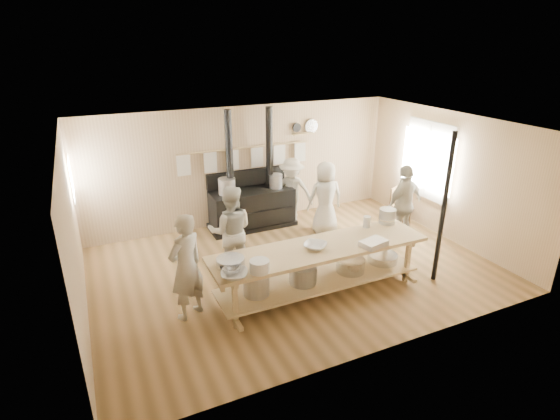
{
  "coord_description": "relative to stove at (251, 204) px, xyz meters",
  "views": [
    {
      "loc": [
        -3.18,
        -6.27,
        3.95
      ],
      "look_at": [
        -0.2,
        0.2,
        1.11
      ],
      "focal_mm": 28.0,
      "sensor_mm": 36.0,
      "label": 1
    }
  ],
  "objects": [
    {
      "name": "prep_table",
      "position": [
        -0.0,
        -3.02,
        -0.0
      ],
      "size": [
        3.6,
        0.9,
        0.85
      ],
      "color": "tan",
      "rests_on": "ground"
    },
    {
      "name": "cook_by_window",
      "position": [
        0.9,
        -0.17,
        0.23
      ],
      "size": [
        1.11,
        1.02,
        1.5
      ],
      "primitive_type": "imported",
      "rotation": [
        0.0,
        0.0,
        -0.64
      ],
      "color": "#BAB7A5",
      "rests_on": "ground"
    },
    {
      "name": "chair",
      "position": [
        3.15,
        -1.16,
        -0.29
      ],
      "size": [
        0.49,
        0.49,
        0.8
      ],
      "rotation": [
        0.0,
        0.0,
        0.43
      ],
      "color": "brown",
      "rests_on": "ground"
    },
    {
      "name": "roasting_pan",
      "position": [
        0.79,
        -3.35,
        0.38
      ],
      "size": [
        0.47,
        0.36,
        0.09
      ],
      "primitive_type": "cube",
      "rotation": [
        0.0,
        0.0,
        0.22
      ],
      "color": "#B2B2B7",
      "rests_on": "prep_table"
    },
    {
      "name": "cook_center",
      "position": [
        1.33,
        -0.92,
        0.26
      ],
      "size": [
        0.82,
        0.6,
        1.55
      ],
      "primitive_type": "imported",
      "rotation": [
        0.0,
        0.0,
        3.0
      ],
      "color": "#BAB7A5",
      "rests_on": "ground"
    },
    {
      "name": "cook_left",
      "position": [
        -1.07,
        -1.79,
        0.3
      ],
      "size": [
        0.95,
        0.83,
        1.64
      ],
      "primitive_type": "imported",
      "rotation": [
        0.0,
        0.0,
        2.83
      ],
      "color": "#BAB7A5",
      "rests_on": "ground"
    },
    {
      "name": "cook_right",
      "position": [
        2.5,
        -2.02,
        0.3
      ],
      "size": [
        1.02,
        0.58,
        1.64
      ],
      "primitive_type": "imported",
      "rotation": [
        0.0,
        0.0,
        3.33
      ],
      "color": "#BAB7A5",
      "rests_on": "ground"
    },
    {
      "name": "bowl_white_b",
      "position": [
        -0.1,
        -3.04,
        0.37
      ],
      "size": [
        0.5,
        0.5,
        0.09
      ],
      "primitive_type": "imported",
      "rotation": [
        0.0,
        0.0,
        2.37
      ],
      "color": "silver",
      "rests_on": "prep_table"
    },
    {
      "name": "deep_bowl_enamel",
      "position": [
        -1.17,
        -3.35,
        0.42
      ],
      "size": [
        0.34,
        0.34,
        0.18
      ],
      "primitive_type": "cylinder",
      "rotation": [
        0.0,
        0.0,
        -0.24
      ],
      "color": "silver",
      "rests_on": "prep_table"
    },
    {
      "name": "left_opening",
      "position": [
        -3.44,
        -0.12,
        1.08
      ],
      "size": [
        0.0,
        0.9,
        0.9
      ],
      "color": "white",
      "rests_on": "ground"
    },
    {
      "name": "back_wall_shelf",
      "position": [
        1.47,
        0.32,
        1.48
      ],
      "size": [
        0.63,
        0.14,
        0.32
      ],
      "color": "tan",
      "rests_on": "ground"
    },
    {
      "name": "mixing_bowl_large",
      "position": [
        -1.49,
        -3.03,
        0.39
      ],
      "size": [
        0.5,
        0.5,
        0.13
      ],
      "primitive_type": "cylinder",
      "rotation": [
        0.0,
        0.0,
        -0.26
      ],
      "color": "silver",
      "rests_on": "prep_table"
    },
    {
      "name": "pitcher",
      "position": [
        1.12,
        -2.69,
        0.43
      ],
      "size": [
        0.13,
        0.13,
        0.2
      ],
      "primitive_type": "cylinder",
      "rotation": [
        0.0,
        0.0,
        -0.04
      ],
      "color": "silver",
      "rests_on": "prep_table"
    },
    {
      "name": "room_shell",
      "position": [
        0.01,
        -2.12,
        1.1
      ],
      "size": [
        7.0,
        7.0,
        7.0
      ],
      "color": "tan",
      "rests_on": "ground"
    },
    {
      "name": "stove",
      "position": [
        0.0,
        0.0,
        0.0
      ],
      "size": [
        1.9,
        0.75,
        2.6
      ],
      "color": "black",
      "rests_on": "ground"
    },
    {
      "name": "bowl_white_a",
      "position": [
        -1.54,
        -3.35,
        0.38
      ],
      "size": [
        0.49,
        0.49,
        0.09
      ],
      "primitive_type": "imported",
      "rotation": [
        0.0,
        0.0,
        -0.4
      ],
      "color": "silver",
      "rests_on": "prep_table"
    },
    {
      "name": "bowl_steel_b",
      "position": [
        1.56,
        -2.69,
        0.38
      ],
      "size": [
        0.41,
        0.41,
        0.09
      ],
      "primitive_type": "imported",
      "rotation": [
        0.0,
        0.0,
        3.79
      ],
      "color": "silver",
      "rests_on": "prep_table"
    },
    {
      "name": "window_right",
      "position": [
        3.48,
        -1.52,
        0.98
      ],
      "size": [
        0.09,
        1.5,
        1.65
      ],
      "color": "beige",
      "rests_on": "ground"
    },
    {
      "name": "cook_far_left",
      "position": [
        -2.07,
        -2.74,
        0.31
      ],
      "size": [
        0.72,
        0.64,
        1.66
      ],
      "primitive_type": "imported",
      "rotation": [
        0.0,
        0.0,
        3.64
      ],
      "color": "#BAB7A5",
      "rests_on": "ground"
    },
    {
      "name": "support_post",
      "position": [
        2.06,
        -3.47,
        0.78
      ],
      "size": [
        0.08,
        0.08,
        2.6
      ],
      "primitive_type": "cylinder",
      "color": "black",
      "rests_on": "ground"
    },
    {
      "name": "towel_rail",
      "position": [
        0.01,
        0.28,
        1.04
      ],
      "size": [
        3.0,
        0.04,
        0.47
      ],
      "color": "tan",
      "rests_on": "ground"
    },
    {
      "name": "ground",
      "position": [
        0.01,
        -2.12,
        -0.52
      ],
      "size": [
        7.0,
        7.0,
        0.0
      ],
      "primitive_type": "plane",
      "color": "brown",
      "rests_on": "ground"
    },
    {
      "name": "bowl_steel_a",
      "position": [
        -1.54,
        -3.19,
        0.38
      ],
      "size": [
        0.4,
        0.4,
        0.09
      ],
      "primitive_type": "imported",
      "rotation": [
        0.0,
        0.0,
        1.19
      ],
      "color": "silver",
      "rests_on": "prep_table"
    },
    {
      "name": "bucket_galv",
      "position": [
        1.56,
        -2.69,
        0.46
      ],
      "size": [
        0.31,
        0.31,
        0.27
      ],
      "primitive_type": "cylinder",
      "rotation": [
        0.0,
        0.0,
        0.08
      ],
      "color": "gray",
      "rests_on": "prep_table"
    }
  ]
}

